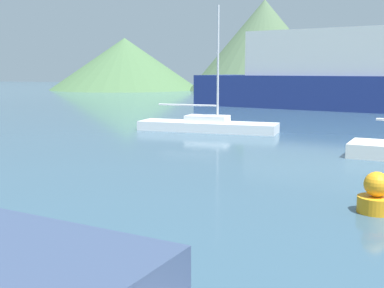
{
  "coord_description": "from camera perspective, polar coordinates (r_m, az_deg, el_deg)",
  "views": [
    {
      "loc": [
        5.11,
        1.1,
        3.29
      ],
      "look_at": [
        0.65,
        14.0,
        1.2
      ],
      "focal_mm": 45.0,
      "sensor_mm": 36.0,
      "label": 1
    }
  ],
  "objects": [
    {
      "name": "hill_central",
      "position": [
        82.2,
        8.51,
        11.49
      ],
      "size": [
        25.08,
        25.08,
        14.81
      ],
      "color": "#4C6647",
      "rests_on": "ground_plane"
    },
    {
      "name": "buoy_marker",
      "position": [
        12.05,
        20.99,
        -5.75
      ],
      "size": [
        0.85,
        0.85,
        0.97
      ],
      "color": "orange",
      "rests_on": "ground_plane"
    },
    {
      "name": "hill_west",
      "position": [
        85.88,
        -7.95,
        9.4
      ],
      "size": [
        26.01,
        26.01,
        8.87
      ],
      "color": "#476B42",
      "rests_on": "ground_plane"
    },
    {
      "name": "sailboat_inner",
      "position": [
        26.29,
        1.84,
        2.29
      ],
      "size": [
        7.61,
        1.9,
        6.69
      ],
      "rotation": [
        0.0,
        0.0,
        0.01
      ],
      "color": "white",
      "rests_on": "ground_plane"
    }
  ]
}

